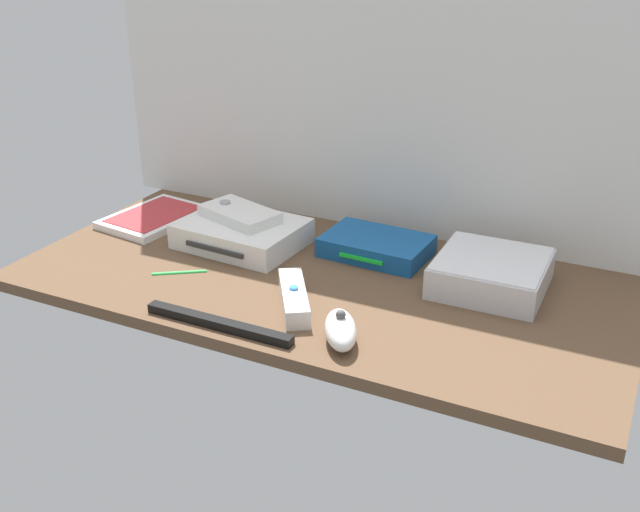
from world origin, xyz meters
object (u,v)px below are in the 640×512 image
object	(u,v)px
network_router	(376,246)
remote_wand	(294,298)
remote_classic_pad	(240,214)
remote_nunchuk	(341,330)
mini_computer	(491,273)
sensor_bar	(219,324)
game_case	(154,217)
stylus_pen	(179,271)
game_console	(242,233)

from	to	relation	value
network_router	remote_wand	bearing A→B (deg)	-97.11
remote_classic_pad	remote_nunchuk	bearing A→B (deg)	-20.11
network_router	remote_nunchuk	bearing A→B (deg)	-74.43
mini_computer	sensor_bar	distance (cm)	43.86
mini_computer	remote_wand	distance (cm)	31.85
remote_nunchuk	sensor_bar	size ratio (longest dim) A/B	0.45
remote_wand	remote_classic_pad	distance (cm)	27.30
game_case	network_router	world-z (taller)	network_router
remote_wand	sensor_bar	size ratio (longest dim) A/B	0.60
stylus_pen	mini_computer	bearing A→B (deg)	20.07
game_console	stylus_pen	xyz separation A→B (cm)	(-3.24, -14.81, -1.85)
mini_computer	network_router	world-z (taller)	mini_computer
remote_wand	remote_nunchuk	xyz separation A→B (cm)	(10.74, -6.41, 0.53)
remote_wand	game_console	bearing A→B (deg)	106.48
game_console	remote_wand	distance (cm)	25.56
game_case	remote_classic_pad	distance (cm)	20.89
remote_classic_pad	game_console	bearing A→B (deg)	-30.57
game_console	remote_wand	xyz separation A→B (cm)	(19.37, -16.66, -0.69)
remote_wand	stylus_pen	distance (cm)	22.72
mini_computer	game_case	distance (cm)	65.99
remote_wand	network_router	bearing A→B (deg)	47.21
remote_wand	remote_classic_pad	xyz separation A→B (cm)	(-20.36, 17.77, 3.90)
remote_classic_pad	game_case	bearing A→B (deg)	-165.51
mini_computer	remote_wand	size ratio (longest dim) A/B	1.19
game_case	remote_classic_pad	size ratio (longest dim) A/B	1.28
game_console	game_case	size ratio (longest dim) A/B	1.07
game_console	remote_classic_pad	size ratio (longest dim) A/B	1.36
mini_computer	remote_nunchuk	distance (cm)	29.58
game_case	stylus_pen	size ratio (longest dim) A/B	2.29
remote_classic_pad	mini_computer	bearing A→B (deg)	19.74
game_console	network_router	xyz separation A→B (cm)	(23.45, 6.50, -0.50)
game_case	remote_nunchuk	size ratio (longest dim) A/B	1.90
game_console	stylus_pen	bearing A→B (deg)	-98.54
remote_nunchuk	remote_classic_pad	world-z (taller)	remote_classic_pad
sensor_bar	remote_classic_pad	bearing A→B (deg)	115.60
remote_wand	stylus_pen	world-z (taller)	remote_wand
network_router	remote_classic_pad	world-z (taller)	remote_classic_pad
remote_nunchuk	game_case	bearing A→B (deg)	124.21
sensor_bar	stylus_pen	distance (cm)	20.11
mini_computer	remote_classic_pad	distance (cm)	45.74
mini_computer	network_router	xyz separation A→B (cm)	(-21.20, 3.81, -0.94)
remote_nunchuk	sensor_bar	distance (cm)	18.05
game_case	remote_wand	bearing A→B (deg)	-17.49
network_router	stylus_pen	world-z (taller)	network_router
mini_computer	remote_wand	xyz separation A→B (cm)	(-25.27, -19.35, -1.13)
mini_computer	remote_classic_pad	xyz separation A→B (cm)	(-45.63, -1.58, 2.77)
game_case	sensor_bar	size ratio (longest dim) A/B	0.86
mini_computer	game_console	bearing A→B (deg)	-176.56
game_console	sensor_bar	xyz separation A→B (cm)	(12.59, -27.19, -1.50)
game_console	remote_classic_pad	bearing A→B (deg)	135.48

